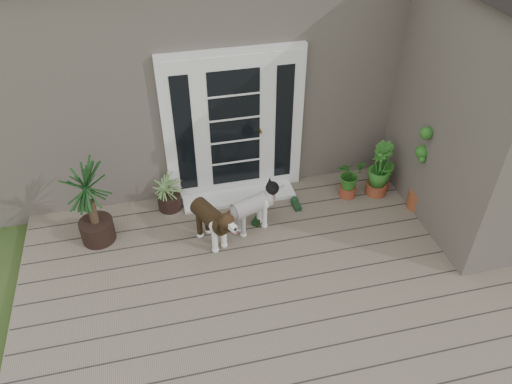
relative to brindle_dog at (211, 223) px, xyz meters
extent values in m
cube|color=#6B5B4C|center=(0.72, -1.18, -0.38)|extent=(6.20, 4.60, 0.12)
cube|color=#665E54|center=(0.72, 3.07, 1.11)|extent=(7.40, 4.00, 3.10)
cube|color=#665E54|center=(3.62, -0.08, 1.11)|extent=(1.60, 2.40, 3.10)
cube|color=white|center=(0.52, 1.02, 0.76)|extent=(1.90, 0.14, 2.15)
cube|color=white|center=(0.52, 0.82, -0.29)|extent=(1.60, 0.40, 0.05)
imported|color=#1F4D16|center=(2.06, 0.51, -0.07)|extent=(0.53, 0.53, 0.50)
imported|color=#1A5418|center=(2.59, 0.56, -0.05)|extent=(0.50, 0.50, 0.54)
imported|color=#1C5919|center=(2.49, 0.47, -0.01)|extent=(0.54, 0.54, 0.61)
camera|label=1|loc=(-0.52, -4.65, 4.18)|focal=34.75mm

